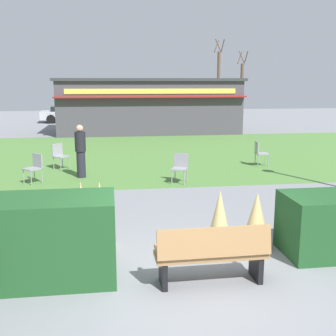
{
  "coord_description": "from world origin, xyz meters",
  "views": [
    {
      "loc": [
        -1.2,
        -5.93,
        3.02
      ],
      "look_at": [
        0.11,
        3.48,
        1.06
      ],
      "focal_mm": 44.97,
      "sensor_mm": 36.0,
      "label": 1
    }
  ],
  "objects_px": {
    "cafe_chair_east": "(35,166)",
    "parked_car_east_slot": "(205,112)",
    "person_strolling": "(81,151)",
    "tree_left_bg": "(242,88)",
    "cafe_chair_center": "(260,151)",
    "parked_car_west_slot": "(69,114)",
    "cafe_chair_north": "(180,166)",
    "parked_car_center_slot": "(141,113)",
    "food_kiosk": "(148,105)",
    "cafe_chair_west": "(59,154)",
    "park_bench": "(212,254)",
    "tree_right_bg": "(218,82)"
  },
  "relations": [
    {
      "from": "park_bench",
      "to": "tree_right_bg",
      "type": "relative_size",
      "value": 0.25
    },
    {
      "from": "cafe_chair_east",
      "to": "parked_car_west_slot",
      "type": "xyz_separation_m",
      "value": [
        -0.77,
        19.86,
        0.12
      ]
    },
    {
      "from": "food_kiosk",
      "to": "person_strolling",
      "type": "distance_m",
      "value": 12.86
    },
    {
      "from": "parked_car_center_slot",
      "to": "tree_left_bg",
      "type": "bearing_deg",
      "value": 24.5
    },
    {
      "from": "park_bench",
      "to": "parked_car_west_slot",
      "type": "distance_m",
      "value": 27.33
    },
    {
      "from": "park_bench",
      "to": "tree_right_bg",
      "type": "height_order",
      "value": "tree_right_bg"
    },
    {
      "from": "cafe_chair_east",
      "to": "parked_car_west_slot",
      "type": "distance_m",
      "value": 19.87
    },
    {
      "from": "parked_car_center_slot",
      "to": "parked_car_east_slot",
      "type": "distance_m",
      "value": 5.07
    },
    {
      "from": "person_strolling",
      "to": "tree_left_bg",
      "type": "relative_size",
      "value": 0.3
    },
    {
      "from": "parked_car_west_slot",
      "to": "food_kiosk",
      "type": "bearing_deg",
      "value": -51.89
    },
    {
      "from": "cafe_chair_west",
      "to": "tree_left_bg",
      "type": "height_order",
      "value": "tree_left_bg"
    },
    {
      "from": "cafe_chair_east",
      "to": "cafe_chair_north",
      "type": "bearing_deg",
      "value": -7.56
    },
    {
      "from": "cafe_chair_center",
      "to": "person_strolling",
      "type": "xyz_separation_m",
      "value": [
        -6.31,
        -1.06,
        0.33
      ]
    },
    {
      "from": "cafe_chair_west",
      "to": "cafe_chair_north",
      "type": "distance_m",
      "value": 4.67
    },
    {
      "from": "food_kiosk",
      "to": "cafe_chair_north",
      "type": "xyz_separation_m",
      "value": [
        -0.27,
        -13.55,
        -1.08
      ]
    },
    {
      "from": "cafe_chair_east",
      "to": "cafe_chair_center",
      "type": "xyz_separation_m",
      "value": [
        7.65,
        1.62,
        0.0
      ]
    },
    {
      "from": "food_kiosk",
      "to": "parked_car_east_slot",
      "type": "xyz_separation_m",
      "value": [
        5.16,
        6.88,
        -0.97
      ]
    },
    {
      "from": "cafe_chair_center",
      "to": "cafe_chair_west",
      "type": "bearing_deg",
      "value": 176.57
    },
    {
      "from": "food_kiosk",
      "to": "tree_left_bg",
      "type": "bearing_deg",
      "value": 49.75
    },
    {
      "from": "cafe_chair_east",
      "to": "parked_car_east_slot",
      "type": "distance_m",
      "value": 22.14
    },
    {
      "from": "cafe_chair_north",
      "to": "parked_car_center_slot",
      "type": "xyz_separation_m",
      "value": [
        0.36,
        20.44,
        0.12
      ]
    },
    {
      "from": "parked_car_center_slot",
      "to": "tree_right_bg",
      "type": "relative_size",
      "value": 0.63
    },
    {
      "from": "parked_car_east_slot",
      "to": "cafe_chair_west",
      "type": "bearing_deg",
      "value": -117.55
    },
    {
      "from": "parked_car_west_slot",
      "to": "parked_car_east_slot",
      "type": "xyz_separation_m",
      "value": [
        10.56,
        -0.0,
        0.0
      ]
    },
    {
      "from": "cafe_chair_north",
      "to": "tree_left_bg",
      "type": "height_order",
      "value": "tree_left_bg"
    },
    {
      "from": "park_bench",
      "to": "cafe_chair_east",
      "type": "height_order",
      "value": "park_bench"
    },
    {
      "from": "cafe_chair_west",
      "to": "tree_right_bg",
      "type": "distance_m",
      "value": 25.82
    },
    {
      "from": "tree_right_bg",
      "to": "park_bench",
      "type": "bearing_deg",
      "value": -104.67
    },
    {
      "from": "park_bench",
      "to": "parked_car_east_slot",
      "type": "relative_size",
      "value": 0.39
    },
    {
      "from": "food_kiosk",
      "to": "cafe_chair_west",
      "type": "relative_size",
      "value": 12.16
    },
    {
      "from": "park_bench",
      "to": "food_kiosk",
      "type": "xyz_separation_m",
      "value": [
        0.88,
        20.07,
        1.13
      ]
    },
    {
      "from": "cafe_chair_center",
      "to": "parked_car_west_slot",
      "type": "relative_size",
      "value": 0.21
    },
    {
      "from": "cafe_chair_north",
      "to": "parked_car_west_slot",
      "type": "height_order",
      "value": "parked_car_west_slot"
    },
    {
      "from": "cafe_chair_center",
      "to": "cafe_chair_north",
      "type": "height_order",
      "value": "same"
    },
    {
      "from": "parked_car_west_slot",
      "to": "person_strolling",
      "type": "bearing_deg",
      "value": -83.76
    },
    {
      "from": "person_strolling",
      "to": "tree_left_bg",
      "type": "height_order",
      "value": "tree_left_bg"
    },
    {
      "from": "cafe_chair_north",
      "to": "person_strolling",
      "type": "distance_m",
      "value": 3.25
    },
    {
      "from": "park_bench",
      "to": "cafe_chair_west",
      "type": "height_order",
      "value": "park_bench"
    },
    {
      "from": "cafe_chair_east",
      "to": "parked_car_center_slot",
      "type": "distance_m",
      "value": 20.41
    },
    {
      "from": "person_strolling",
      "to": "parked_car_west_slot",
      "type": "height_order",
      "value": "person_strolling"
    },
    {
      "from": "parked_car_west_slot",
      "to": "tree_left_bg",
      "type": "height_order",
      "value": "tree_left_bg"
    },
    {
      "from": "cafe_chair_east",
      "to": "parked_car_east_slot",
      "type": "relative_size",
      "value": 0.2
    },
    {
      "from": "food_kiosk",
      "to": "parked_car_west_slot",
      "type": "distance_m",
      "value": 8.8
    },
    {
      "from": "cafe_chair_east",
      "to": "parked_car_center_slot",
      "type": "bearing_deg",
      "value": 76.63
    },
    {
      "from": "cafe_chair_center",
      "to": "park_bench",
      "type": "bearing_deg",
      "value": -114.14
    },
    {
      "from": "parked_car_west_slot",
      "to": "parked_car_center_slot",
      "type": "relative_size",
      "value": 1.01
    },
    {
      "from": "cafe_chair_east",
      "to": "person_strolling",
      "type": "relative_size",
      "value": 0.53
    },
    {
      "from": "parked_car_east_slot",
      "to": "food_kiosk",
      "type": "bearing_deg",
      "value": -126.87
    },
    {
      "from": "parked_car_east_slot",
      "to": "person_strolling",
      "type": "bearing_deg",
      "value": -113.66
    },
    {
      "from": "parked_car_center_slot",
      "to": "tree_left_bg",
      "type": "height_order",
      "value": "tree_left_bg"
    }
  ]
}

